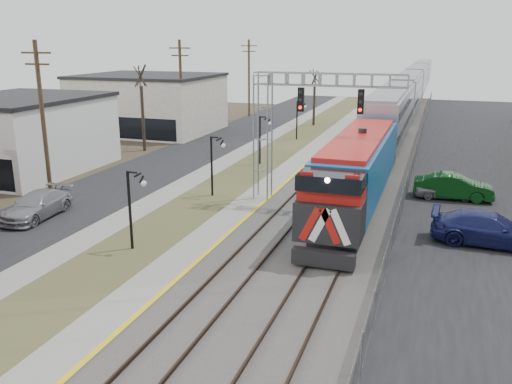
% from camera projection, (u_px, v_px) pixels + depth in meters
% --- Properties ---
extents(street_west, '(7.00, 120.00, 0.04)m').
position_uv_depth(street_west, '(162.00, 165.00, 44.55)').
color(street_west, black).
rests_on(street_west, ground).
extents(sidewalk, '(2.00, 120.00, 0.08)m').
position_uv_depth(sidewalk, '(212.00, 169.00, 43.16)').
color(sidewalk, gray).
rests_on(sidewalk, ground).
extents(grass_median, '(4.00, 120.00, 0.06)m').
position_uv_depth(grass_median, '(248.00, 172.00, 42.23)').
color(grass_median, '#474E29').
rests_on(grass_median, ground).
extents(platform, '(2.00, 120.00, 0.24)m').
position_uv_depth(platform, '(285.00, 174.00, 41.28)').
color(platform, gray).
rests_on(platform, ground).
extents(ballast_bed, '(8.00, 120.00, 0.20)m').
position_uv_depth(ballast_bed, '(350.00, 179.00, 39.73)').
color(ballast_bed, '#595651').
rests_on(ballast_bed, ground).
extents(platform_edge, '(0.24, 120.00, 0.01)m').
position_uv_depth(platform_edge, '(296.00, 173.00, 40.97)').
color(platform_edge, gold).
rests_on(platform_edge, platform).
extents(track_near, '(1.58, 120.00, 0.15)m').
position_uv_depth(track_near, '(324.00, 175.00, 40.31)').
color(track_near, '#2D2119').
rests_on(track_near, ballast_bed).
extents(track_far, '(1.58, 120.00, 0.15)m').
position_uv_depth(track_far, '(371.00, 179.00, 39.22)').
color(track_far, '#2D2119').
rests_on(track_far, ballast_bed).
extents(train, '(3.00, 108.65, 5.33)m').
position_uv_depth(train, '(409.00, 93.00, 74.18)').
color(train, '#125A9A').
rests_on(train, ground).
extents(signal_gantry, '(9.00, 1.07, 8.15)m').
position_uv_depth(signal_gantry, '(290.00, 115.00, 32.72)').
color(signal_gantry, gray).
rests_on(signal_gantry, ground).
extents(lampposts, '(0.14, 62.14, 4.00)m').
position_uv_depth(lampposts, '(133.00, 209.00, 26.46)').
color(lampposts, black).
rests_on(lampposts, ground).
extents(utility_poles, '(0.28, 80.28, 10.00)m').
position_uv_depth(utility_poles, '(43.00, 120.00, 35.02)').
color(utility_poles, '#4C3823').
rests_on(utility_poles, ground).
extents(fence, '(0.04, 120.00, 1.60)m').
position_uv_depth(fence, '(410.00, 175.00, 38.24)').
color(fence, gray).
rests_on(fence, ground).
extents(bare_trees, '(12.30, 42.30, 5.95)m').
position_uv_depth(bare_trees, '(170.00, 125.00, 47.75)').
color(bare_trees, '#382D23').
rests_on(bare_trees, ground).
extents(car_lot_d, '(5.74, 2.55, 1.64)m').
position_uv_depth(car_lot_d, '(489.00, 230.00, 27.11)').
color(car_lot_d, navy).
rests_on(car_lot_d, ground).
extents(car_lot_e, '(3.96, 2.01, 1.29)m').
position_uv_depth(car_lot_e, '(444.00, 189.00, 35.09)').
color(car_lot_e, gray).
rests_on(car_lot_e, ground).
extents(car_lot_f, '(4.97, 1.81, 1.63)m').
position_uv_depth(car_lot_f, '(453.00, 187.00, 34.95)').
color(car_lot_f, '#0C4013').
rests_on(car_lot_f, ground).
extents(car_street_b, '(2.41, 5.16, 1.46)m').
position_uv_depth(car_street_b, '(37.00, 206.00, 31.29)').
color(car_street_b, gray).
rests_on(car_street_b, ground).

